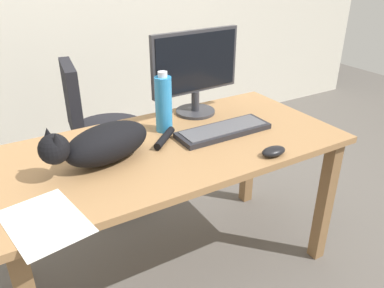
{
  "coord_description": "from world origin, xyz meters",
  "views": [
    {
      "loc": [
        -0.68,
        -1.31,
        1.44
      ],
      "look_at": [
        0.01,
        -0.15,
        0.77
      ],
      "focal_mm": 35.76,
      "sensor_mm": 36.0,
      "label": 1
    }
  ],
  "objects_px": {
    "computer_mouse": "(274,151)",
    "water_bottle": "(164,104)",
    "keyboard": "(223,130)",
    "office_chair": "(102,145)",
    "monitor": "(196,70)",
    "cat": "(102,143)"
  },
  "relations": [
    {
      "from": "computer_mouse",
      "to": "water_bottle",
      "type": "bearing_deg",
      "value": 121.0
    },
    {
      "from": "keyboard",
      "to": "water_bottle",
      "type": "bearing_deg",
      "value": 142.5
    },
    {
      "from": "office_chair",
      "to": "water_bottle",
      "type": "relative_size",
      "value": 3.27
    },
    {
      "from": "computer_mouse",
      "to": "monitor",
      "type": "bearing_deg",
      "value": 93.45
    },
    {
      "from": "office_chair",
      "to": "monitor",
      "type": "distance_m",
      "value": 0.83
    },
    {
      "from": "monitor",
      "to": "water_bottle",
      "type": "bearing_deg",
      "value": -154.99
    },
    {
      "from": "monitor",
      "to": "computer_mouse",
      "type": "xyz_separation_m",
      "value": [
        0.03,
        -0.55,
        -0.21
      ]
    },
    {
      "from": "keyboard",
      "to": "water_bottle",
      "type": "height_order",
      "value": "water_bottle"
    },
    {
      "from": "office_chair",
      "to": "cat",
      "type": "height_order",
      "value": "office_chair"
    },
    {
      "from": "cat",
      "to": "computer_mouse",
      "type": "distance_m",
      "value": 0.68
    },
    {
      "from": "office_chair",
      "to": "computer_mouse",
      "type": "xyz_separation_m",
      "value": [
        0.39,
        -1.07,
        0.34
      ]
    },
    {
      "from": "monitor",
      "to": "office_chair",
      "type": "bearing_deg",
      "value": 124.61
    },
    {
      "from": "monitor",
      "to": "water_bottle",
      "type": "height_order",
      "value": "monitor"
    },
    {
      "from": "keyboard",
      "to": "computer_mouse",
      "type": "xyz_separation_m",
      "value": [
        0.05,
        -0.28,
        0.0
      ]
    },
    {
      "from": "office_chair",
      "to": "computer_mouse",
      "type": "distance_m",
      "value": 1.18
    },
    {
      "from": "keyboard",
      "to": "water_bottle",
      "type": "distance_m",
      "value": 0.3
    },
    {
      "from": "cat",
      "to": "water_bottle",
      "type": "height_order",
      "value": "water_bottle"
    },
    {
      "from": "keyboard",
      "to": "water_bottle",
      "type": "xyz_separation_m",
      "value": [
        -0.22,
        0.17,
        0.12
      ]
    },
    {
      "from": "monitor",
      "to": "water_bottle",
      "type": "relative_size",
      "value": 1.73
    },
    {
      "from": "water_bottle",
      "to": "office_chair",
      "type": "bearing_deg",
      "value": 100.92
    },
    {
      "from": "keyboard",
      "to": "computer_mouse",
      "type": "bearing_deg",
      "value": -79.53
    },
    {
      "from": "computer_mouse",
      "to": "office_chair",
      "type": "bearing_deg",
      "value": 109.95
    }
  ]
}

